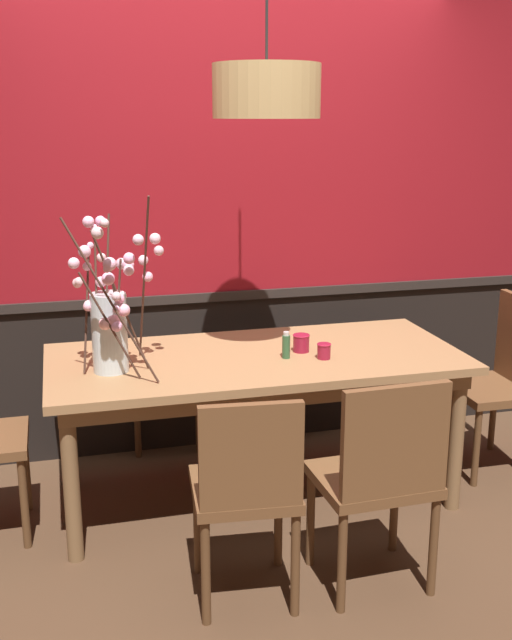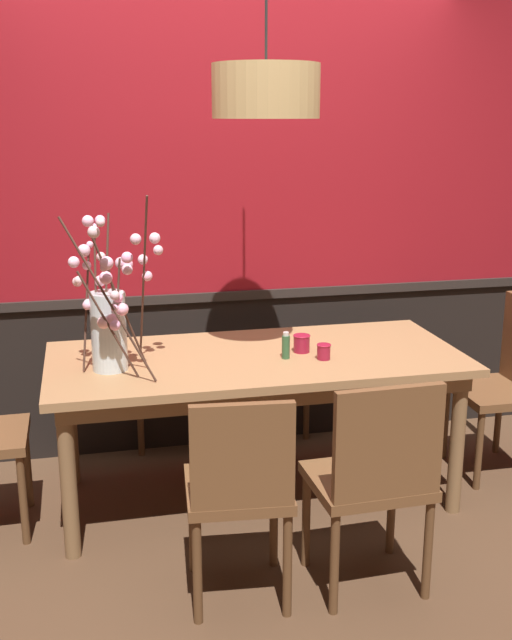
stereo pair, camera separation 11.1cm
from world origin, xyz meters
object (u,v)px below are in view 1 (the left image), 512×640
at_px(dining_table, 256,371).
at_px(vase_with_blossoms, 110,320).
at_px(chair_far_side_right, 262,345).
at_px(pendant_lamp, 267,91).
at_px(candle_holder_nearer_edge, 301,343).
at_px(condiment_bottle, 286,346).
at_px(chair_near_side_right, 381,472).
at_px(chair_near_side_left, 247,486).
at_px(chair_far_side_left, 164,356).
at_px(chair_head_east_end, 502,374).
at_px(candle_holder_nearer_center, 324,351).

distance_m(dining_table, vase_with_blossoms, 0.76).
xyz_separation_m(chair_far_side_right, pendant_lamp, (-0.24, -0.96, 1.44)).
xyz_separation_m(candle_holder_nearer_edge, condiment_bottle, (-0.10, -0.08, 0.02)).
bearing_deg(chair_near_side_right, chair_near_side_left, 175.39).
bearing_deg(chair_near_side_right, pendant_lamp, 107.32).
distance_m(chair_far_side_right, chair_near_side_left, 1.79).
bearing_deg(chair_far_side_left, chair_far_side_right, 2.98).
relative_size(chair_far_side_left, chair_near_side_right, 0.98).
bearing_deg(chair_far_side_left, dining_table, -68.35).
height_order(chair_near_side_left, pendant_lamp, pendant_lamp).
bearing_deg(dining_table, chair_far_side_right, 73.01).
height_order(chair_far_side_right, chair_near_side_left, chair_far_side_right).
bearing_deg(candle_holder_nearer_edge, chair_head_east_end, 0.88).
bearing_deg(vase_with_blossoms, chair_far_side_right, 45.03).
height_order(chair_head_east_end, vase_with_blossoms, vase_with_blossoms).
bearing_deg(candle_holder_nearer_center, chair_head_east_end, 7.97).
xyz_separation_m(chair_head_east_end, candle_holder_nearer_edge, (-1.13, -0.02, 0.26)).
relative_size(vase_with_blossoms, candle_holder_nearer_edge, 9.16).
height_order(candle_holder_nearer_edge, pendant_lamp, pendant_lamp).
distance_m(chair_far_side_right, vase_with_blossoms, 1.43).
height_order(chair_far_side_right, chair_head_east_end, chair_head_east_end).
relative_size(chair_head_east_end, condiment_bottle, 7.25).
xyz_separation_m(chair_far_side_right, candle_holder_nearer_edge, (-0.04, -0.88, 0.27)).
bearing_deg(pendant_lamp, dining_table, 106.20).
bearing_deg(chair_head_east_end, candle_holder_nearer_center, -172.03).
relative_size(chair_far_side_left, chair_near_side_left, 1.02).
distance_m(chair_near_side_left, vase_with_blossoms, 1.00).
distance_m(dining_table, condiment_bottle, 0.21).
height_order(chair_far_side_right, pendant_lamp, pendant_lamp).
relative_size(chair_head_east_end, vase_with_blossoms, 1.19).
bearing_deg(dining_table, chair_near_side_right, -72.79).
relative_size(chair_far_side_left, condiment_bottle, 6.90).
xyz_separation_m(chair_near_side_right, candle_holder_nearer_center, (0.02, 0.75, 0.27)).
distance_m(chair_near_side_right, vase_with_blossoms, 1.34).
xyz_separation_m(vase_with_blossoms, candle_holder_nearer_edge, (0.91, 0.08, -0.20)).
height_order(chair_far_side_right, chair_near_side_right, chair_far_side_right).
height_order(chair_near_side_left, chair_near_side_right, chair_near_side_right).
relative_size(chair_near_side_left, chair_near_side_right, 0.97).
bearing_deg(candle_holder_nearer_edge, dining_table, 179.29).
bearing_deg(dining_table, chair_far_side_left, 111.65).
height_order(chair_far_side_right, candle_holder_nearer_center, chair_far_side_right).
height_order(chair_far_side_right, vase_with_blossoms, vase_with_blossoms).
height_order(dining_table, chair_far_side_right, chair_far_side_right).
height_order(vase_with_blossoms, candle_holder_nearer_center, vase_with_blossoms).
height_order(chair_near_side_left, candle_holder_nearer_center, chair_near_side_left).
relative_size(chair_far_side_right, chair_near_side_left, 1.05).
distance_m(chair_far_side_right, chair_head_east_end, 1.39).
height_order(chair_far_side_left, vase_with_blossoms, vase_with_blossoms).
bearing_deg(chair_far_side_left, chair_head_east_end, -26.05).
bearing_deg(chair_head_east_end, dining_table, -179.38).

